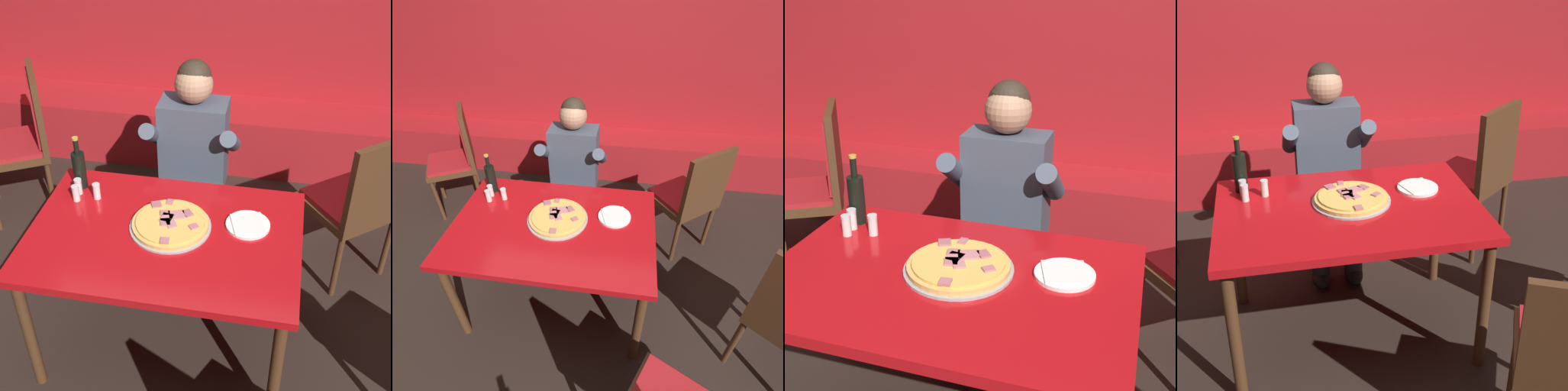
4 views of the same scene
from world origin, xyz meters
The scene contains 11 objects.
booth_wall_panel centered at (0.00, 2.18, 0.95)m, with size 6.80×0.16×1.90m, color #A3191E.
booth_bench centered at (0.00, 1.86, 0.23)m, with size 6.46×0.48×0.46m, color #A3191E.
main_dining_table centered at (0.00, 0.00, 0.67)m, with size 1.27×0.87×0.75m.
pizza centered at (0.02, 0.05, 0.77)m, with size 0.39×0.39×0.05m.
plate_white_paper centered at (0.38, 0.12, 0.76)m, with size 0.21×0.21×0.02m.
beer_bottle centered at (-0.51, 0.29, 0.86)m, with size 0.07×0.07×0.29m.
shaker_black_pepper centered at (-0.50, 0.23, 0.79)m, with size 0.04×0.04×0.09m.
shaker_oregano centered at (-0.39, 0.20, 0.79)m, with size 0.04×0.04×0.09m.
shaker_parmesan centered at (-0.49, 0.17, 0.79)m, with size 0.04×0.04×0.09m.
diner_seated_blue_shirt centered at (-0.01, 0.69, 0.71)m, with size 0.53×0.53×1.27m.
dining_chair_far_left centered at (-1.19, 0.99, 0.59)m, with size 0.60×0.60×1.02m.
Camera 3 is at (0.59, -1.49, 1.73)m, focal length 50.00 mm.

